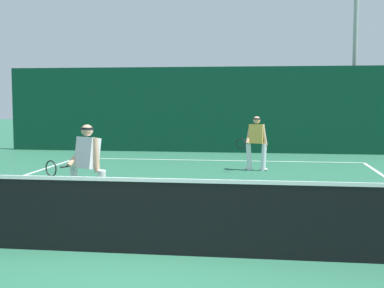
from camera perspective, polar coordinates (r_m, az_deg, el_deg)
The scene contains 10 objects.
ground_plane at distance 7.20m, azimuth -5.32°, elevation -11.74°, with size 80.00×80.00×0.00m, color #286549.
court_line_baseline_far at distance 17.41m, azimuth 2.51°, elevation -1.77°, with size 9.47×0.10×0.01m, color white.
court_line_service at distance 13.18m, azimuth 0.80°, elevation -3.98°, with size 7.72×0.10×0.01m, color white.
court_line_centre at distance 10.25m, azimuth -1.25°, elevation -6.61°, with size 0.10×6.40×0.01m, color white.
tennis_net at distance 7.07m, azimuth -5.36°, elevation -7.67°, with size 10.38×0.09×1.08m.
player_near at distance 9.68m, azimuth -11.26°, elevation -2.17°, with size 1.09×0.83×1.60m.
player_far at distance 15.02m, azimuth 6.93°, elevation 0.33°, with size 0.91×0.82×1.54m.
tennis_ball at distance 10.39m, azimuth 11.69°, elevation -6.39°, with size 0.07×0.07×0.07m, color #D1E033.
back_fence_windscreen at distance 19.83m, azimuth 3.20°, elevation 3.70°, with size 16.51×0.12×3.21m, color #0B3D29.
light_pole at distance 21.50m, azimuth 17.27°, elevation 12.86°, with size 0.55×0.44×8.39m.
Camera 1 is at (1.57, -6.71, 2.08)m, focal length 49.45 mm.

